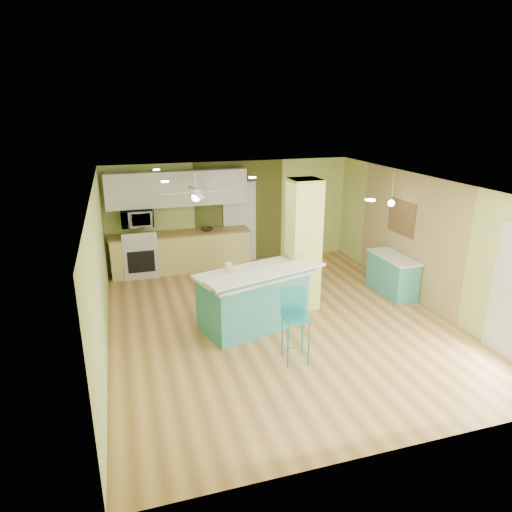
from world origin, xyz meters
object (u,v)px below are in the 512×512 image
Objects in this scene: side_counter at (392,275)px; fruit_bowl at (207,229)px; peninsula at (254,298)px; canister at (228,268)px; bar_stool at (295,313)px.

fruit_bowl reaches higher than side_counter.
peninsula reaches higher than fruit_bowl.
peninsula is 0.71m from canister.
side_counter is 4.44× the size of fruit_bowl.
fruit_bowl is at bearing 101.18° from bar_stool.
bar_stool is 3.47m from side_counter.
bar_stool is 0.93× the size of side_counter.
canister is at bearing 136.71° from peninsula.
side_counter is (3.19, 0.62, -0.13)m from peninsula.
bar_stool is at bearing -147.66° from side_counter.
fruit_bowl is at bearing 85.96° from canister.
bar_stool reaches higher than side_counter.
bar_stool is 7.46× the size of canister.
side_counter is (2.92, 1.85, -0.37)m from bar_stool.
peninsula reaches higher than side_counter.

